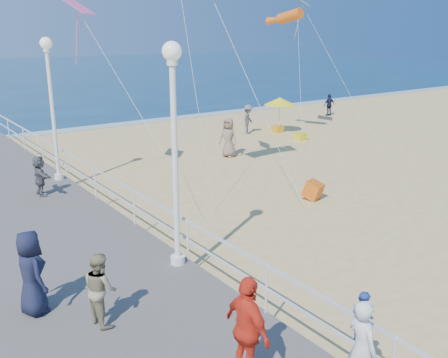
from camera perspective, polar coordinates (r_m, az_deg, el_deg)
ground at (r=15.87m, az=11.68°, el=-5.71°), size 160.00×160.00×0.00m
surf_line at (r=32.76m, az=-15.63°, el=5.61°), size 160.00×1.20×0.04m
boardwalk at (r=11.87m, az=-14.45°, el=-12.85°), size 5.00×44.00×0.40m
railing at (r=12.37m, az=-4.19°, el=-5.68°), size 0.05×42.00×0.55m
lamp_post_mid at (r=11.53m, az=-5.72°, el=5.15°), size 0.44×0.44×5.32m
lamp_post_far at (r=19.75m, az=-19.17°, el=9.10°), size 0.44×0.44×5.32m
woman_holding_toddler at (r=8.40m, az=15.46°, el=-18.18°), size 0.52×0.67×1.65m
toddler_held at (r=8.34m, az=15.55°, el=-14.85°), size 0.40×0.47×0.84m
spectator_1 at (r=10.17m, az=-13.94°, el=-12.05°), size 0.61×0.76×1.48m
spectator_3 at (r=8.39m, az=2.73°, el=-16.81°), size 0.48×1.09×1.84m
spectator_4 at (r=10.85m, az=-21.18°, el=-9.97°), size 0.67×0.93×1.77m
spectator_5 at (r=18.41m, az=-20.31°, el=0.36°), size 0.43×1.32×1.42m
beach_walker_a at (r=29.85m, az=2.77°, el=6.82°), size 1.30×1.17×1.75m
beach_walker_b at (r=37.20m, az=11.94°, el=8.29°), size 0.96×0.51×1.56m
beach_walker_c at (r=24.25m, az=0.50°, el=4.75°), size 0.92×1.09×1.90m
box_kite at (r=18.44m, az=10.15°, el=-1.46°), size 0.74×0.84×0.74m
beach_umbrella at (r=30.11m, az=6.40°, el=8.82°), size 1.90×1.90×2.14m
beach_chair_left at (r=28.52m, az=8.71°, el=4.82°), size 0.55×0.55×0.40m
beach_chair_right at (r=30.61m, az=6.13°, el=5.71°), size 0.55×0.55×0.40m
kite_windsock at (r=27.71m, az=7.53°, el=17.96°), size 0.96×2.44×1.03m
kite_diamond_pink at (r=19.48m, az=-16.80°, el=18.68°), size 1.76×1.79×0.75m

